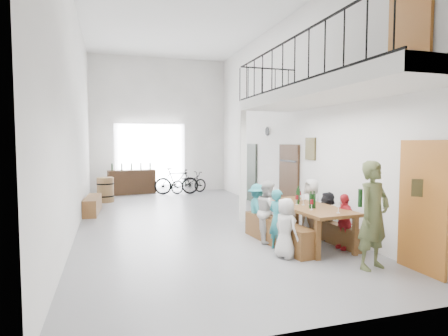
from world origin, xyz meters
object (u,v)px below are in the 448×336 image
object	(u,v)px
bench_inner	(277,232)
host_standing	(374,215)
bicycle_near	(189,183)
serving_counter	(132,182)
tasting_table	(306,209)
side_bench	(93,205)
oak_barrel	(105,190)

from	to	relation	value
bench_inner	host_standing	world-z (taller)	host_standing
bicycle_near	serving_counter	bearing A→B (deg)	59.65
tasting_table	host_standing	distance (m)	1.70
tasting_table	bench_inner	world-z (taller)	tasting_table
side_bench	oak_barrel	bearing A→B (deg)	80.40
tasting_table	host_standing	size ratio (longest dim) A/B	1.36
tasting_table	bicycle_near	distance (m)	8.13
tasting_table	serving_counter	xyz separation A→B (m)	(-2.97, 8.50, -0.23)
oak_barrel	serving_counter	size ratio (longest dim) A/B	0.47
host_standing	bicycle_near	world-z (taller)	host_standing
side_bench	oak_barrel	size ratio (longest dim) A/B	2.00
side_bench	oak_barrel	distance (m)	2.05
host_standing	bicycle_near	size ratio (longest dim) A/B	1.08
tasting_table	oak_barrel	bearing A→B (deg)	116.98
tasting_table	serving_counter	size ratio (longest dim) A/B	1.32
tasting_table	side_bench	bearing A→B (deg)	128.87
oak_barrel	serving_counter	world-z (taller)	serving_counter
serving_counter	tasting_table	bearing A→B (deg)	-78.95
tasting_table	bicycle_near	bearing A→B (deg)	91.81
side_bench	serving_counter	distance (m)	4.02
bench_inner	oak_barrel	world-z (taller)	oak_barrel
bench_inner	side_bench	size ratio (longest dim) A/B	1.30
side_bench	bicycle_near	bearing A→B (deg)	43.65
tasting_table	serving_counter	distance (m)	9.01
host_standing	side_bench	bearing A→B (deg)	109.55
oak_barrel	bicycle_near	world-z (taller)	bicycle_near
bench_inner	serving_counter	xyz separation A→B (m)	(-2.37, 8.43, 0.22)
oak_barrel	host_standing	distance (m)	9.42
oak_barrel	serving_counter	distance (m)	2.03
tasting_table	side_bench	distance (m)	6.39
oak_barrel	serving_counter	bearing A→B (deg)	60.96
oak_barrel	side_bench	bearing A→B (deg)	-99.60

